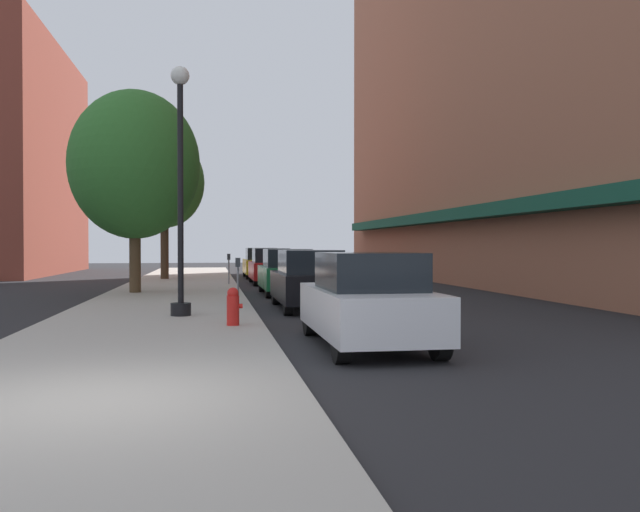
# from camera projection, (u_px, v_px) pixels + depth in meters

# --- Properties ---
(ground_plane) EXTENTS (90.00, 90.00, 0.00)m
(ground_plane) POSITION_uv_depth(u_px,v_px,m) (283.00, 292.00, 25.58)
(ground_plane) COLOR #232326
(sidewalk_slab) EXTENTS (4.80, 50.00, 0.12)m
(sidewalk_slab) POSITION_uv_depth(u_px,v_px,m) (178.00, 290.00, 25.92)
(sidewalk_slab) COLOR #A8A399
(sidewalk_slab) RESTS_ON ground
(building_far_background) EXTENTS (6.80, 18.00, 14.30)m
(building_far_background) POSITION_uv_depth(u_px,v_px,m) (12.00, 160.00, 41.79)
(building_far_background) COLOR brown
(building_far_background) RESTS_ON ground
(lamppost) EXTENTS (0.48, 0.48, 5.90)m
(lamppost) POSITION_uv_depth(u_px,v_px,m) (180.00, 186.00, 15.78)
(lamppost) COLOR black
(lamppost) RESTS_ON sidewalk_slab
(fire_hydrant) EXTENTS (0.33, 0.26, 0.79)m
(fire_hydrant) POSITION_uv_depth(u_px,v_px,m) (233.00, 306.00, 13.89)
(fire_hydrant) COLOR red
(fire_hydrant) RESTS_ON sidewalk_slab
(parking_meter_near) EXTENTS (0.14, 0.09, 1.31)m
(parking_meter_near) POSITION_uv_depth(u_px,v_px,m) (238.00, 275.00, 19.19)
(parking_meter_near) COLOR slate
(parking_meter_near) RESTS_ON sidewalk_slab
(parking_meter_far) EXTENTS (0.14, 0.09, 1.31)m
(parking_meter_far) POSITION_uv_depth(u_px,v_px,m) (229.00, 265.00, 28.88)
(parking_meter_far) COLOR slate
(parking_meter_far) RESTS_ON sidewalk_slab
(tree_near) EXTENTS (3.97, 3.97, 7.12)m
(tree_near) POSITION_uv_depth(u_px,v_px,m) (164.00, 183.00, 33.36)
(tree_near) COLOR #422D1E
(tree_near) RESTS_ON sidewalk_slab
(tree_mid) EXTENTS (4.58, 4.58, 7.17)m
(tree_mid) POSITION_uv_depth(u_px,v_px,m) (135.00, 165.00, 23.63)
(tree_mid) COLOR #4C3823
(tree_mid) RESTS_ON sidewalk_slab
(car_white) EXTENTS (1.80, 4.30, 1.66)m
(car_white) POSITION_uv_depth(u_px,v_px,m) (367.00, 301.00, 11.72)
(car_white) COLOR black
(car_white) RESTS_ON ground
(car_black) EXTENTS (1.80, 4.30, 1.66)m
(car_black) POSITION_uv_depth(u_px,v_px,m) (309.00, 280.00, 18.65)
(car_black) COLOR black
(car_black) RESTS_ON ground
(car_green) EXTENTS (1.80, 4.30, 1.66)m
(car_green) POSITION_uv_depth(u_px,v_px,m) (287.00, 272.00, 24.23)
(car_green) COLOR black
(car_green) RESTS_ON ground
(car_red) EXTENTS (1.80, 4.30, 1.66)m
(car_red) POSITION_uv_depth(u_px,v_px,m) (270.00, 267.00, 30.83)
(car_red) COLOR black
(car_red) RESTS_ON ground
(car_yellow) EXTENTS (1.80, 4.30, 1.66)m
(car_yellow) POSITION_uv_depth(u_px,v_px,m) (261.00, 263.00, 36.81)
(car_yellow) COLOR black
(car_yellow) RESTS_ON ground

